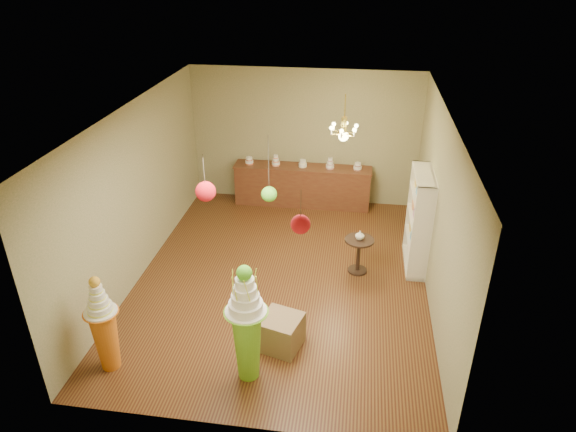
# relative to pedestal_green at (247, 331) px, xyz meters

# --- Properties ---
(floor) EXTENTS (6.50, 6.50, 0.00)m
(floor) POSITION_rel_pedestal_green_xyz_m (0.09, 2.39, -0.77)
(floor) COLOR #512D16
(floor) RESTS_ON ground
(ceiling) EXTENTS (6.50, 6.50, 0.00)m
(ceiling) POSITION_rel_pedestal_green_xyz_m (0.09, 2.39, 2.23)
(ceiling) COLOR silver
(ceiling) RESTS_ON ground
(wall_back) EXTENTS (5.00, 0.04, 3.00)m
(wall_back) POSITION_rel_pedestal_green_xyz_m (0.09, 5.64, 0.73)
(wall_back) COLOR gray
(wall_back) RESTS_ON ground
(wall_front) EXTENTS (5.00, 0.04, 3.00)m
(wall_front) POSITION_rel_pedestal_green_xyz_m (0.09, -0.86, 0.73)
(wall_front) COLOR gray
(wall_front) RESTS_ON ground
(wall_left) EXTENTS (0.04, 6.50, 3.00)m
(wall_left) POSITION_rel_pedestal_green_xyz_m (-2.41, 2.39, 0.73)
(wall_left) COLOR gray
(wall_left) RESTS_ON ground
(wall_right) EXTENTS (0.04, 6.50, 3.00)m
(wall_right) POSITION_rel_pedestal_green_xyz_m (2.59, 2.39, 0.73)
(wall_right) COLOR gray
(wall_right) RESTS_ON ground
(pedestal_green) EXTENTS (0.61, 0.61, 1.77)m
(pedestal_green) POSITION_rel_pedestal_green_xyz_m (0.00, 0.00, 0.00)
(pedestal_green) COLOR #73C12B
(pedestal_green) RESTS_ON floor
(pedestal_orange) EXTENTS (0.54, 0.54, 1.49)m
(pedestal_orange) POSITION_rel_pedestal_green_xyz_m (-1.94, -0.11, -0.17)
(pedestal_orange) COLOR #CF6718
(pedestal_orange) RESTS_ON floor
(burlap_riser) EXTENTS (0.68, 0.68, 0.50)m
(burlap_riser) POSITION_rel_pedestal_green_xyz_m (0.35, 0.64, -0.51)
(burlap_riser) COLOR olive
(burlap_riser) RESTS_ON floor
(sideboard) EXTENTS (3.04, 0.54, 1.16)m
(sideboard) POSITION_rel_pedestal_green_xyz_m (0.09, 5.36, -0.29)
(sideboard) COLOR brown
(sideboard) RESTS_ON floor
(shelving_unit) EXTENTS (0.33, 1.20, 1.80)m
(shelving_unit) POSITION_rel_pedestal_green_xyz_m (2.43, 3.19, 0.14)
(shelving_unit) COLOR #EDE9CC
(shelving_unit) RESTS_ON floor
(round_table) EXTENTS (0.68, 0.68, 0.67)m
(round_table) POSITION_rel_pedestal_green_xyz_m (1.41, 2.77, -0.34)
(round_table) COLOR black
(round_table) RESTS_ON floor
(vase) EXTENTS (0.20, 0.20, 0.17)m
(vase) POSITION_rel_pedestal_green_xyz_m (1.41, 2.77, -0.02)
(vase) COLOR #EDE9CC
(vase) RESTS_ON round_table
(pom_red_left) EXTENTS (0.26, 0.26, 0.63)m
(pom_red_left) POSITION_rel_pedestal_green_xyz_m (-0.57, 0.49, 1.74)
(pom_red_left) COLOR #3C372B
(pom_red_left) RESTS_ON ceiling
(pom_green_mid) EXTENTS (0.22, 0.22, 0.98)m
(pom_green_mid) POSITION_rel_pedestal_green_xyz_m (0.08, 1.30, 1.37)
(pom_green_mid) COLOR #3C372B
(pom_green_mid) RESTS_ON ceiling
(pom_red_right) EXTENTS (0.21, 0.21, 0.50)m
(pom_red_right) POSITION_rel_pedestal_green_xyz_m (0.73, -0.37, 1.84)
(pom_red_right) COLOR #3C372B
(pom_red_right) RESTS_ON ceiling
(chandelier) EXTENTS (0.71, 0.71, 0.85)m
(chandelier) POSITION_rel_pedestal_green_xyz_m (1.01, 3.61, 1.54)
(chandelier) COLOR #E6C751
(chandelier) RESTS_ON ceiling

